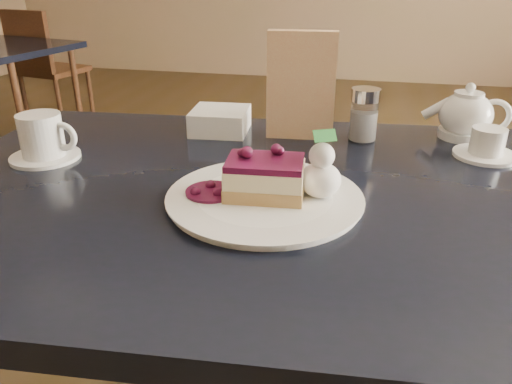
% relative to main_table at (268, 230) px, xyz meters
% --- Properties ---
extents(main_table, '(1.41, 1.00, 0.84)m').
position_rel_main_table_xyz_m(main_table, '(0.00, 0.00, 0.00)').
color(main_table, black).
rests_on(main_table, ground).
extents(dessert_plate, '(0.33, 0.33, 0.01)m').
position_rel_main_table_xyz_m(dessert_plate, '(0.00, -0.06, 0.09)').
color(dessert_plate, white).
rests_on(dessert_plate, main_table).
extents(cheesecake_slice, '(0.14, 0.11, 0.07)m').
position_rel_main_table_xyz_m(cheesecake_slice, '(0.00, -0.06, 0.13)').
color(cheesecake_slice, tan).
rests_on(cheesecake_slice, dessert_plate).
extents(whipped_cream, '(0.07, 0.07, 0.06)m').
position_rel_main_table_xyz_m(whipped_cream, '(0.10, -0.04, 0.13)').
color(whipped_cream, white).
rests_on(whipped_cream, dessert_plate).
extents(berry_sauce, '(0.09, 0.09, 0.01)m').
position_rel_main_table_xyz_m(berry_sauce, '(-0.09, -0.07, 0.10)').
color(berry_sauce, '#460928').
rests_on(berry_sauce, dessert_plate).
extents(coffee_set, '(0.15, 0.15, 0.10)m').
position_rel_main_table_xyz_m(coffee_set, '(-0.49, 0.05, 0.13)').
color(coffee_set, white).
rests_on(coffee_set, main_table).
extents(tea_set, '(0.21, 0.25, 0.12)m').
position_rel_main_table_xyz_m(tea_set, '(0.40, 0.36, 0.14)').
color(tea_set, white).
rests_on(tea_set, main_table).
extents(menu_card, '(0.16, 0.05, 0.25)m').
position_rel_main_table_xyz_m(menu_card, '(0.01, 0.31, 0.21)').
color(menu_card, '#FFECB1').
rests_on(menu_card, main_table).
extents(sugar_shaker, '(0.07, 0.07, 0.12)m').
position_rel_main_table_xyz_m(sugar_shaker, '(0.16, 0.32, 0.15)').
color(sugar_shaker, white).
rests_on(sugar_shaker, main_table).
extents(napkin_stack, '(0.14, 0.14, 0.06)m').
position_rel_main_table_xyz_m(napkin_stack, '(-0.18, 0.31, 0.12)').
color(napkin_stack, white).
rests_on(napkin_stack, main_table).
extents(bg_table_far_left, '(1.11, 1.78, 1.18)m').
position_rel_main_table_xyz_m(bg_table_far_left, '(-2.26, 2.02, -0.68)').
color(bg_table_far_left, black).
rests_on(bg_table_far_left, ground).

